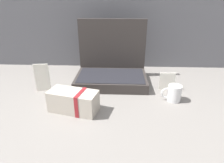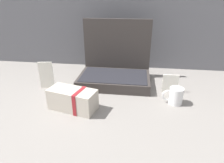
% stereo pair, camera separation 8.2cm
% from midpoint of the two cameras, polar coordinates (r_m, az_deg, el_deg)
% --- Properties ---
extents(ground_plane, '(6.00, 6.00, 0.00)m').
position_cam_midpoint_polar(ground_plane, '(1.10, 3.09, -5.42)').
color(ground_plane, slate).
extents(open_suitcase, '(0.45, 0.31, 0.40)m').
position_cam_midpoint_polar(open_suitcase, '(1.29, 2.76, 3.72)').
color(open_suitcase, '#332D2B').
rests_on(open_suitcase, ground_plane).
extents(cream_toiletry_bag, '(0.26, 0.16, 0.11)m').
position_cam_midpoint_polar(cream_toiletry_bag, '(1.00, -9.03, -5.31)').
color(cream_toiletry_bag, '#B2A899').
rests_on(cream_toiletry_bag, ground_plane).
extents(coffee_mug, '(0.11, 0.07, 0.09)m').
position_cam_midpoint_polar(coffee_mug, '(1.11, 20.18, -4.02)').
color(coffee_mug, silver).
rests_on(coffee_mug, ground_plane).
extents(info_card_left, '(0.09, 0.02, 0.17)m').
position_cam_midpoint_polar(info_card_left, '(1.25, -16.98, 1.72)').
color(info_card_left, white).
rests_on(info_card_left, ground_plane).
extents(poster_card_right, '(0.09, 0.01, 0.11)m').
position_cam_midpoint_polar(poster_card_right, '(1.22, 18.62, -0.59)').
color(poster_card_right, white).
rests_on(poster_card_right, ground_plane).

